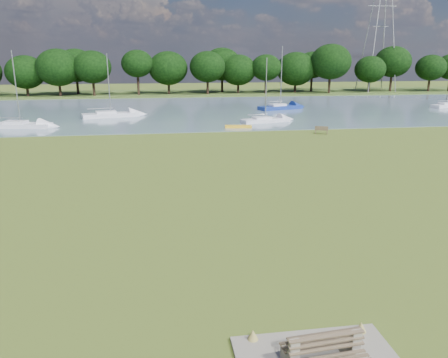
{
  "coord_description": "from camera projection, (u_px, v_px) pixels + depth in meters",
  "views": [
    {
      "loc": [
        -3.82,
        -22.73,
        7.6
      ],
      "look_at": [
        -0.71,
        -2.0,
        1.71
      ],
      "focal_mm": 35.0,
      "sensor_mm": 36.0,
      "label": 1
    }
  ],
  "objects": [
    {
      "name": "sailboat_3",
      "position": [
        280.0,
        106.0,
        64.62
      ],
      "size": [
        7.13,
        4.25,
        9.01
      ],
      "rotation": [
        0.0,
        0.0,
        0.36
      ],
      "color": "navy",
      "rests_on": "river"
    },
    {
      "name": "sailboat_6",
      "position": [
        265.0,
        119.0,
        51.94
      ],
      "size": [
        6.18,
        3.23,
        7.43
      ],
      "rotation": [
        0.0,
        0.0,
        0.28
      ],
      "color": "silver",
      "rests_on": "river"
    },
    {
      "name": "pylon",
      "position": [
        383.0,
        5.0,
        92.26
      ],
      "size": [
        6.33,
        4.44,
        29.12
      ],
      "color": "#9C9C9C",
      "rests_on": "far_bank"
    },
    {
      "name": "ground",
      "position": [
        231.0,
        198.0,
        24.24
      ],
      "size": [
        220.0,
        220.0,
        0.0
      ],
      "primitive_type": "plane",
      "color": "#5D672B"
    },
    {
      "name": "bench_pair",
      "position": [
        324.0,
        353.0,
        10.77
      ],
      "size": [
        2.06,
        1.32,
        1.06
      ],
      "rotation": [
        0.0,
        0.0,
        0.08
      ],
      "color": "gray",
      "rests_on": "concrete_pad"
    },
    {
      "name": "far_bank",
      "position": [
        176.0,
        94.0,
        92.79
      ],
      "size": [
        220.0,
        20.0,
        0.4
      ],
      "primitive_type": "cube",
      "color": "#4C6626",
      "rests_on": "ground"
    },
    {
      "name": "sailboat_4",
      "position": [
        447.0,
        104.0,
        67.32
      ],
      "size": [
        5.97,
        3.41,
        8.43
      ],
      "rotation": [
        0.0,
        0.0,
        0.33
      ],
      "color": "silver",
      "rests_on": "river"
    },
    {
      "name": "riverbank_bench",
      "position": [
        321.0,
        130.0,
        44.29
      ],
      "size": [
        1.37,
        0.89,
        0.82
      ],
      "rotation": [
        0.0,
        0.0,
        -0.4
      ],
      "color": "brown",
      "rests_on": "ground"
    },
    {
      "name": "river",
      "position": [
        184.0,
        110.0,
        64.22
      ],
      "size": [
        220.0,
        40.0,
        0.1
      ],
      "primitive_type": "cube",
      "color": "slate",
      "rests_on": "ground"
    },
    {
      "name": "tree_line",
      "position": [
        164.0,
        65.0,
        87.06
      ],
      "size": [
        137.36,
        8.18,
        9.9
      ],
      "color": "black",
      "rests_on": "far_bank"
    },
    {
      "name": "sailboat_1",
      "position": [
        110.0,
        113.0,
        56.34
      ],
      "size": [
        7.37,
        3.64,
        7.93
      ],
      "rotation": [
        0.0,
        0.0,
        0.24
      ],
      "color": "silver",
      "rests_on": "river"
    },
    {
      "name": "sailboat_0",
      "position": [
        20.0,
        124.0,
        48.01
      ],
      "size": [
        6.8,
        3.11,
        8.24
      ],
      "rotation": [
        0.0,
        0.0,
        -0.2
      ],
      "color": "silver",
      "rests_on": "river"
    },
    {
      "name": "kayak",
      "position": [
        238.0,
        127.0,
        47.88
      ],
      "size": [
        2.98,
        1.07,
        0.29
      ],
      "primitive_type": "cube",
      "rotation": [
        0.0,
        0.0,
        -0.14
      ],
      "color": "yellow",
      "rests_on": "river"
    }
  ]
}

